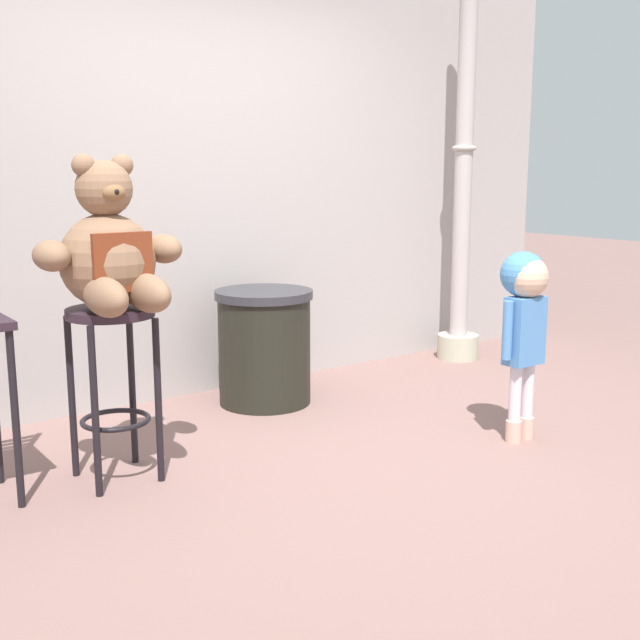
{
  "coord_description": "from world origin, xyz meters",
  "views": [
    {
      "loc": [
        -2.24,
        -2.76,
        1.4
      ],
      "look_at": [
        0.0,
        0.3,
        0.68
      ],
      "focal_mm": 44.63,
      "sensor_mm": 36.0,
      "label": 1
    }
  ],
  "objects_px": {
    "bar_stool_with_teddy": "(113,358)",
    "trash_bin": "(264,346)",
    "child_walking": "(524,305)",
    "lamppost": "(462,219)",
    "teddy_bear": "(110,254)"
  },
  "relations": [
    {
      "from": "bar_stool_with_teddy",
      "to": "trash_bin",
      "type": "xyz_separation_m",
      "value": [
        1.19,
        0.62,
        -0.22
      ]
    },
    {
      "from": "child_walking",
      "to": "bar_stool_with_teddy",
      "type": "bearing_deg",
      "value": -160.19
    },
    {
      "from": "teddy_bear",
      "to": "child_walking",
      "type": "relative_size",
      "value": 0.68
    },
    {
      "from": "trash_bin",
      "to": "bar_stool_with_teddy",
      "type": "bearing_deg",
      "value": -152.42
    },
    {
      "from": "child_walking",
      "to": "lamppost",
      "type": "height_order",
      "value": "lamppost"
    },
    {
      "from": "child_walking",
      "to": "trash_bin",
      "type": "distance_m",
      "value": 1.58
    },
    {
      "from": "teddy_bear",
      "to": "lamppost",
      "type": "xyz_separation_m",
      "value": [
        2.98,
        0.78,
        0.01
      ]
    },
    {
      "from": "child_walking",
      "to": "trash_bin",
      "type": "bearing_deg",
      "value": 158.58
    },
    {
      "from": "trash_bin",
      "to": "lamppost",
      "type": "height_order",
      "value": "lamppost"
    },
    {
      "from": "bar_stool_with_teddy",
      "to": "trash_bin",
      "type": "relative_size",
      "value": 1.15
    },
    {
      "from": "teddy_bear",
      "to": "child_walking",
      "type": "distance_m",
      "value": 2.05
    },
    {
      "from": "bar_stool_with_teddy",
      "to": "teddy_bear",
      "type": "xyz_separation_m",
      "value": [
        0.0,
        -0.03,
        0.47
      ]
    },
    {
      "from": "teddy_bear",
      "to": "trash_bin",
      "type": "xyz_separation_m",
      "value": [
        1.19,
        0.66,
        -0.69
      ]
    },
    {
      "from": "trash_bin",
      "to": "lamppost",
      "type": "bearing_deg",
      "value": 3.87
    },
    {
      "from": "child_walking",
      "to": "trash_bin",
      "type": "xyz_separation_m",
      "value": [
        -0.71,
        1.36,
        -0.37
      ]
    }
  ]
}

